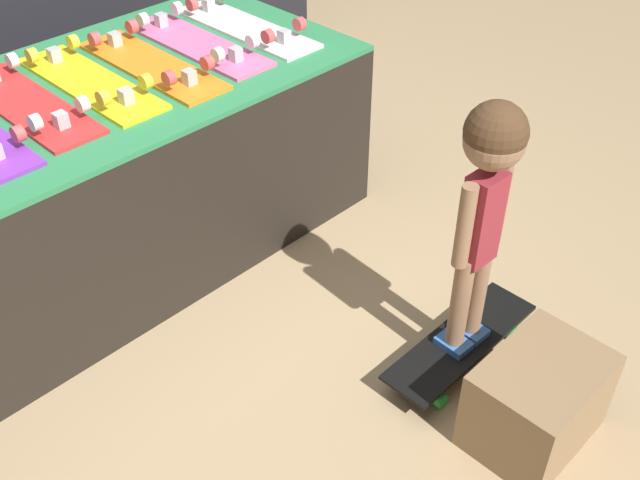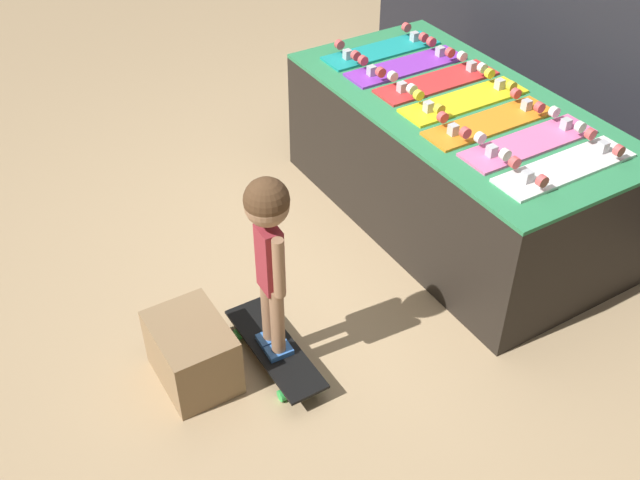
# 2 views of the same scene
# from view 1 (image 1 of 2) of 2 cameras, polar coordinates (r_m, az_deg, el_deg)

# --- Properties ---
(ground_plane) EXTENTS (16.00, 16.00, 0.00)m
(ground_plane) POSITION_cam_1_polar(r_m,az_deg,el_deg) (2.80, -7.94, -5.65)
(ground_plane) COLOR tan
(display_rack) EXTENTS (1.92, 0.96, 0.72)m
(display_rack) POSITION_cam_1_polar(r_m,az_deg,el_deg) (2.98, -15.68, 5.02)
(display_rack) COLOR black
(display_rack) RESTS_ON ground_plane
(skateboard_red_on_rack) EXTENTS (0.20, 0.70, 0.09)m
(skateboard_red_on_rack) POSITION_cam_1_polar(r_m,az_deg,el_deg) (2.74, -21.47, 9.75)
(skateboard_red_on_rack) COLOR red
(skateboard_red_on_rack) RESTS_ON display_rack
(skateboard_yellow_on_rack) EXTENTS (0.20, 0.70, 0.09)m
(skateboard_yellow_on_rack) POSITION_cam_1_polar(r_m,az_deg,el_deg) (2.82, -17.15, 11.53)
(skateboard_yellow_on_rack) COLOR yellow
(skateboard_yellow_on_rack) RESTS_ON display_rack
(skateboard_orange_on_rack) EXTENTS (0.20, 0.70, 0.09)m
(skateboard_orange_on_rack) POSITION_cam_1_polar(r_m,az_deg,el_deg) (2.89, -12.75, 13.02)
(skateboard_orange_on_rack) COLOR orange
(skateboard_orange_on_rack) RESTS_ON display_rack
(skateboard_pink_on_rack) EXTENTS (0.20, 0.70, 0.09)m
(skateboard_pink_on_rack) POSITION_cam_1_polar(r_m,az_deg,el_deg) (3.03, -9.33, 14.67)
(skateboard_pink_on_rack) COLOR pink
(skateboard_pink_on_rack) RESTS_ON display_rack
(skateboard_white_on_rack) EXTENTS (0.20, 0.70, 0.09)m
(skateboard_white_on_rack) POSITION_cam_1_polar(r_m,az_deg,el_deg) (3.16, -5.74, 15.96)
(skateboard_white_on_rack) COLOR white
(skateboard_white_on_rack) RESTS_ON display_rack
(skateboard_on_floor) EXTENTS (0.64, 0.19, 0.09)m
(skateboard_on_floor) POSITION_cam_1_polar(r_m,az_deg,el_deg) (2.62, 10.68, -7.73)
(skateboard_on_floor) COLOR black
(skateboard_on_floor) RESTS_ON ground_plane
(child) EXTENTS (0.21, 0.18, 0.89)m
(child) POSITION_cam_1_polar(r_m,az_deg,el_deg) (2.21, 12.60, 4.00)
(child) COLOR #3870C6
(child) RESTS_ON skateboard_on_floor
(storage_box) EXTENTS (0.40, 0.30, 0.30)m
(storage_box) POSITION_cam_1_polar(r_m,az_deg,el_deg) (2.40, 16.22, -11.70)
(storage_box) COLOR #8E704C
(storage_box) RESTS_ON ground_plane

